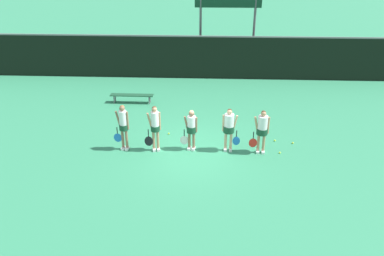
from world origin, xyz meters
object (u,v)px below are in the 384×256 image
at_px(tennis_ball_1, 169,134).
at_px(player_1, 155,125).
at_px(player_2, 191,127).
at_px(tennis_ball_3, 293,143).
at_px(scoreboard, 228,5).
at_px(tennis_ball_2, 275,140).
at_px(tennis_ball_0, 280,153).
at_px(player_3, 229,126).
at_px(player_4, 262,128).
at_px(bench_courtside, 132,96).
at_px(tennis_ball_4, 194,132).
at_px(player_0, 123,124).

bearing_deg(tennis_ball_1, player_1, -104.26).
xyz_separation_m(player_2, tennis_ball_3, (3.97, 0.64, -0.90)).
height_order(player_2, tennis_ball_3, player_2).
relative_size(player_1, player_2, 1.12).
relative_size(scoreboard, tennis_ball_2, 77.78).
bearing_deg(tennis_ball_0, tennis_ball_3, 51.70).
xyz_separation_m(tennis_ball_1, tennis_ball_3, (4.97, -0.58, 0.00)).
xyz_separation_m(tennis_ball_1, tennis_ball_2, (4.29, -0.40, -0.00)).
xyz_separation_m(player_3, tennis_ball_2, (1.89, 0.82, -0.98)).
xyz_separation_m(player_1, player_4, (3.94, 0.01, -0.04)).
relative_size(scoreboard, player_4, 3.00).
relative_size(bench_courtside, player_4, 1.25).
bearing_deg(bench_courtside, scoreboard, 47.57).
xyz_separation_m(scoreboard, tennis_ball_0, (1.72, -9.92, -3.99)).
relative_size(tennis_ball_2, tennis_ball_4, 0.97).
distance_m(tennis_ball_0, tennis_ball_4, 3.67).
xyz_separation_m(scoreboard, player_1, (-2.96, -9.89, -2.98)).
relative_size(scoreboard, tennis_ball_4, 75.43).
bearing_deg(tennis_ball_2, tennis_ball_0, -87.74).
relative_size(player_4, tennis_ball_3, 24.23).
bearing_deg(tennis_ball_1, scoreboard, 72.97).
bearing_deg(player_3, tennis_ball_2, 25.03).
xyz_separation_m(player_1, tennis_ball_4, (1.38, 1.59, -1.01)).
distance_m(tennis_ball_0, tennis_ball_3, 1.03).
bearing_deg(tennis_ball_2, scoreboard, 100.63).
height_order(tennis_ball_2, tennis_ball_4, tennis_ball_4).
distance_m(player_3, tennis_ball_3, 2.82).
relative_size(player_3, player_4, 1.00).
height_order(player_1, player_3, player_1).
relative_size(player_2, tennis_ball_4, 23.61).
bearing_deg(scoreboard, tennis_ball_2, -79.37).
relative_size(player_0, player_3, 1.06).
height_order(player_1, player_2, player_1).
bearing_deg(player_1, tennis_ball_2, 0.34).
bearing_deg(player_1, tennis_ball_3, -2.95).
bearing_deg(player_3, bench_courtside, 136.18).
height_order(player_3, tennis_ball_1, player_3).
xyz_separation_m(player_2, tennis_ball_2, (3.30, 0.81, -0.90)).
distance_m(player_1, tennis_ball_1, 1.73).
bearing_deg(player_1, tennis_ball_4, 37.83).
xyz_separation_m(scoreboard, player_2, (-1.62, -9.75, -3.09)).
bearing_deg(scoreboard, player_4, -84.31).
bearing_deg(player_1, player_2, -5.17).
bearing_deg(tennis_ball_1, tennis_ball_0, -17.75).
bearing_deg(bench_courtside, tennis_ball_4, -44.01).
height_order(player_2, player_3, player_3).
bearing_deg(tennis_ball_4, bench_courtside, 135.39).
xyz_separation_m(player_3, tennis_ball_1, (-2.40, 1.23, -0.98)).
bearing_deg(tennis_ball_4, tennis_ball_2, -11.07).
bearing_deg(player_4, player_0, -178.36).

